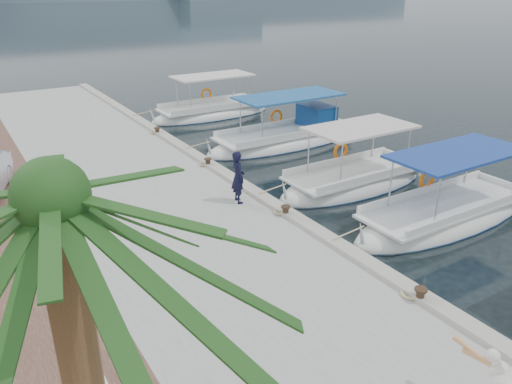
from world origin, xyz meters
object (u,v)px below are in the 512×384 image
at_px(fishing_caique_d, 287,140).
at_px(date_palm, 52,202).
at_px(fishing_caique_c, 353,184).
at_px(fisherman, 238,177).
at_px(fishing_caique_e, 211,114).
at_px(fishing_caique_b, 444,218).

height_order(fishing_caique_d, date_palm, date_palm).
bearing_deg(fishing_caique_c, fisherman, 179.03).
xyz_separation_m(fishing_caique_c, fishing_caique_e, (0.37, 11.85, -0.00)).
xyz_separation_m(fishing_caique_d, fisherman, (-5.71, -5.43, 1.14)).
xyz_separation_m(fishing_caique_d, date_palm, (-12.31, -14.27, 5.22)).
xyz_separation_m(fishing_caique_b, fishing_caique_c, (-0.47, 3.62, 0.00)).
relative_size(fishing_caique_e, date_palm, 1.20).
bearing_deg(date_palm, fishing_caique_b, 23.49).
height_order(fishing_caique_d, fishing_caique_e, same).
distance_m(fishing_caique_c, date_palm, 15.27).
xyz_separation_m(fishing_caique_c, fisherman, (-4.74, 0.08, 1.20)).
relative_size(fishing_caique_b, date_palm, 1.24).
bearing_deg(date_palm, fishing_caique_e, 60.39).
bearing_deg(fishing_caique_d, fishing_caique_e, 95.39).
height_order(fishing_caique_b, fishing_caique_d, same).
relative_size(fishing_caique_b, fishing_caique_e, 1.03).
bearing_deg(fishing_caique_e, date_palm, -119.61).
xyz_separation_m(fishing_caique_e, fisherman, (-5.11, -11.77, 1.20)).
relative_size(fishing_caique_e, fisherman, 4.26).
bearing_deg(fisherman, date_palm, 152.56).
distance_m(fishing_caique_d, fishing_caique_e, 6.37).
height_order(fishing_caique_e, date_palm, date_palm).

